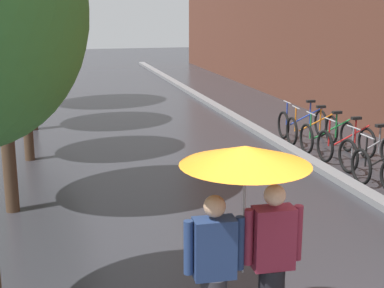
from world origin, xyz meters
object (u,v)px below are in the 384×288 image
parked_bicycle_5 (346,144)px  couple_under_umbrella (245,211)px  parked_bicycle_7 (312,129)px  street_tree_2 (19,2)px  parked_bicycle_6 (327,137)px  parked_bicycle_4 (370,153)px  parked_bicycle_8 (302,123)px

parked_bicycle_5 → couple_under_umbrella: size_ratio=0.53×
parked_bicycle_7 → parked_bicycle_5: bearing=-87.0°
couple_under_umbrella → street_tree_2: bearing=105.6°
parked_bicycle_5 → parked_bicycle_6: same height
street_tree_2 → parked_bicycle_6: street_tree_2 is taller
parked_bicycle_4 → parked_bicycle_6: bearing=95.7°
parked_bicycle_7 → parked_bicycle_8: bearing=81.9°
street_tree_2 → parked_bicycle_5: (6.69, -1.78, -2.98)m
parked_bicycle_8 → couple_under_umbrella: 9.48m
street_tree_2 → parked_bicycle_7: bearing=-2.4°
street_tree_2 → parked_bicycle_5: 7.54m
parked_bicycle_8 → parked_bicycle_5: bearing=-90.7°
parked_bicycle_8 → parked_bicycle_4: bearing=-89.1°
parked_bicycle_5 → parked_bicycle_7: (-0.08, 1.50, 0.00)m
parked_bicycle_5 → couple_under_umbrella: 7.58m
parked_bicycle_7 → parked_bicycle_8: same height
parked_bicycle_5 → parked_bicycle_7: same height
parked_bicycle_8 → couple_under_umbrella: couple_under_umbrella is taller
street_tree_2 → parked_bicycle_6: size_ratio=4.46×
parked_bicycle_5 → parked_bicycle_8: 2.26m
parked_bicycle_5 → couple_under_umbrella: couple_under_umbrella is taller
street_tree_2 → parked_bicycle_7: (6.61, -0.28, -2.98)m
street_tree_2 → parked_bicycle_6: bearing=-9.1°
street_tree_2 → parked_bicycle_4: 7.84m
street_tree_2 → parked_bicycle_8: (6.72, 0.48, -2.98)m
street_tree_2 → parked_bicycle_8: 7.37m
parked_bicycle_6 → street_tree_2: bearing=170.9°
parked_bicycle_8 → parked_bicycle_7: bearing=-98.1°
couple_under_umbrella → parked_bicycle_4: bearing=48.3°
street_tree_2 → parked_bicycle_7: 7.26m
parked_bicycle_4 → couple_under_umbrella: (-4.60, -5.16, 1.05)m
parked_bicycle_5 → parked_bicycle_8: size_ratio=0.99×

